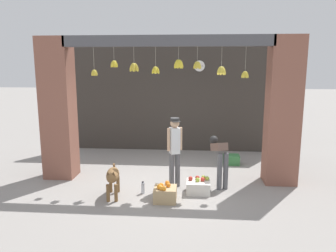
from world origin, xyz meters
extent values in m
plane|color=gray|center=(0.00, 0.00, 0.00)|extent=(60.00, 60.00, 0.00)
cube|color=#38332D|center=(0.00, 3.03, 1.65)|extent=(6.47, 0.12, 3.30)
cube|color=brown|center=(-2.58, 0.30, 1.65)|extent=(0.70, 0.60, 3.30)
cube|color=brown|center=(2.58, 0.30, 1.65)|extent=(0.70, 0.60, 3.30)
cube|color=#4C4C51|center=(0.00, 0.12, 3.18)|extent=(4.57, 0.24, 0.24)
cylinder|color=#B2AD99|center=(-1.64, 0.16, 2.82)|extent=(0.01, 0.01, 0.49)
ellipsoid|color=gold|center=(-1.60, 0.16, 2.50)|extent=(0.10, 0.05, 0.15)
ellipsoid|color=gold|center=(-1.62, 0.20, 2.50)|extent=(0.08, 0.09, 0.16)
ellipsoid|color=gold|center=(-1.66, 0.20, 2.50)|extent=(0.08, 0.09, 0.16)
ellipsoid|color=gold|center=(-1.68, 0.16, 2.50)|extent=(0.10, 0.05, 0.15)
ellipsoid|color=gold|center=(-1.66, 0.13, 2.50)|extent=(0.08, 0.09, 0.16)
ellipsoid|color=gold|center=(-1.62, 0.13, 2.50)|extent=(0.08, 0.09, 0.16)
cylinder|color=#B2AD99|center=(-1.17, 0.15, 2.92)|extent=(0.01, 0.01, 0.29)
ellipsoid|color=yellow|center=(-1.13, 0.15, 2.69)|extent=(0.11, 0.06, 0.17)
ellipsoid|color=yellow|center=(-1.15, 0.18, 2.69)|extent=(0.09, 0.10, 0.18)
ellipsoid|color=yellow|center=(-1.20, 0.18, 2.69)|extent=(0.09, 0.10, 0.18)
ellipsoid|color=yellow|center=(-1.22, 0.15, 2.69)|extent=(0.11, 0.06, 0.17)
ellipsoid|color=yellow|center=(-1.20, 0.11, 2.69)|extent=(0.09, 0.10, 0.18)
ellipsoid|color=yellow|center=(-1.15, 0.11, 2.69)|extent=(0.09, 0.10, 0.18)
cylinder|color=#B2AD99|center=(-0.72, 0.12, 2.89)|extent=(0.01, 0.01, 0.35)
ellipsoid|color=gold|center=(-0.67, 0.12, 2.62)|extent=(0.14, 0.07, 0.21)
ellipsoid|color=gold|center=(-0.72, 0.17, 2.62)|extent=(0.07, 0.14, 0.21)
ellipsoid|color=gold|center=(-0.78, 0.12, 2.62)|extent=(0.14, 0.07, 0.21)
ellipsoid|color=gold|center=(-0.72, 0.06, 2.62)|extent=(0.07, 0.14, 0.21)
cylinder|color=#B2AD99|center=(-0.25, 0.15, 2.85)|extent=(0.01, 0.01, 0.42)
ellipsoid|color=yellow|center=(-0.20, 0.15, 2.56)|extent=(0.12, 0.06, 0.18)
ellipsoid|color=yellow|center=(-0.25, 0.19, 2.56)|extent=(0.06, 0.12, 0.18)
ellipsoid|color=yellow|center=(-0.29, 0.15, 2.56)|extent=(0.12, 0.06, 0.18)
ellipsoid|color=yellow|center=(-0.25, 0.10, 2.56)|extent=(0.06, 0.12, 0.18)
cylinder|color=#B2AD99|center=(0.26, 0.10, 2.93)|extent=(0.01, 0.01, 0.28)
ellipsoid|color=yellow|center=(0.31, 0.10, 2.69)|extent=(0.14, 0.08, 0.22)
ellipsoid|color=yellow|center=(0.29, 0.14, 2.69)|extent=(0.12, 0.13, 0.23)
ellipsoid|color=yellow|center=(0.24, 0.15, 2.69)|extent=(0.09, 0.14, 0.22)
ellipsoid|color=yellow|center=(0.21, 0.12, 2.69)|extent=(0.14, 0.11, 0.23)
ellipsoid|color=yellow|center=(0.21, 0.08, 2.69)|extent=(0.14, 0.11, 0.23)
ellipsoid|color=yellow|center=(0.24, 0.05, 2.69)|extent=(0.09, 0.14, 0.22)
ellipsoid|color=yellow|center=(0.29, 0.06, 2.69)|extent=(0.12, 0.13, 0.23)
cylinder|color=#B2AD99|center=(0.66, 0.09, 2.91)|extent=(0.01, 0.01, 0.31)
ellipsoid|color=gold|center=(0.71, 0.09, 2.67)|extent=(0.12, 0.07, 0.18)
ellipsoid|color=gold|center=(0.69, 0.13, 2.67)|extent=(0.10, 0.11, 0.19)
ellipsoid|color=gold|center=(0.65, 0.14, 2.67)|extent=(0.08, 0.12, 0.19)
ellipsoid|color=gold|center=(0.62, 0.11, 2.67)|extent=(0.12, 0.09, 0.19)
ellipsoid|color=gold|center=(0.62, 0.07, 2.67)|extent=(0.12, 0.09, 0.19)
ellipsoid|color=gold|center=(0.65, 0.05, 2.67)|extent=(0.08, 0.12, 0.19)
ellipsoid|color=gold|center=(0.69, 0.06, 2.67)|extent=(0.10, 0.11, 0.19)
cylinder|color=#B2AD99|center=(1.18, 0.11, 2.85)|extent=(0.01, 0.01, 0.42)
ellipsoid|color=yellow|center=(1.23, 0.11, 2.55)|extent=(0.14, 0.07, 0.21)
ellipsoid|color=yellow|center=(1.21, 0.15, 2.55)|extent=(0.12, 0.12, 0.22)
ellipsoid|color=yellow|center=(1.17, 0.16, 2.55)|extent=(0.09, 0.13, 0.21)
ellipsoid|color=yellow|center=(1.14, 0.13, 2.55)|extent=(0.13, 0.10, 0.22)
ellipsoid|color=yellow|center=(1.14, 0.09, 2.55)|extent=(0.13, 0.10, 0.22)
ellipsoid|color=yellow|center=(1.17, 0.06, 2.55)|extent=(0.09, 0.13, 0.21)
ellipsoid|color=yellow|center=(1.21, 0.07, 2.55)|extent=(0.12, 0.12, 0.22)
cylinder|color=#B2AD99|center=(1.69, 0.09, 2.80)|extent=(0.01, 0.01, 0.52)
ellipsoid|color=gold|center=(1.73, 0.09, 2.47)|extent=(0.11, 0.06, 0.16)
ellipsoid|color=gold|center=(1.71, 0.12, 2.47)|extent=(0.09, 0.10, 0.17)
ellipsoid|color=gold|center=(1.67, 0.12, 2.47)|extent=(0.09, 0.10, 0.17)
ellipsoid|color=gold|center=(1.65, 0.09, 2.47)|extent=(0.11, 0.06, 0.16)
ellipsoid|color=gold|center=(1.67, 0.05, 2.47)|extent=(0.09, 0.10, 0.17)
ellipsoid|color=gold|center=(1.71, 0.05, 2.47)|extent=(0.09, 0.10, 0.17)
ellipsoid|color=brown|center=(-1.03, -0.85, 0.47)|extent=(0.35, 0.68, 0.26)
cylinder|color=brown|center=(-0.91, -1.08, 0.18)|extent=(0.07, 0.07, 0.35)
cylinder|color=brown|center=(-1.07, -1.11, 0.18)|extent=(0.07, 0.07, 0.35)
cylinder|color=brown|center=(-0.99, -0.59, 0.18)|extent=(0.07, 0.07, 0.35)
cylinder|color=brown|center=(-1.14, -0.62, 0.18)|extent=(0.07, 0.07, 0.35)
ellipsoid|color=brown|center=(-0.97, -1.20, 0.53)|extent=(0.20, 0.26, 0.18)
cone|color=brown|center=(-0.92, -1.20, 0.62)|extent=(0.06, 0.06, 0.07)
cone|color=brown|center=(-1.03, -1.21, 0.62)|extent=(0.06, 0.06, 0.07)
cylinder|color=brown|center=(-1.08, -0.50, 0.50)|extent=(0.07, 0.21, 0.27)
cylinder|color=#56565B|center=(0.26, -0.16, 0.38)|extent=(0.11, 0.11, 0.76)
cylinder|color=#56565B|center=(0.13, -0.21, 0.38)|extent=(0.11, 0.11, 0.76)
cube|color=silver|center=(0.20, -0.19, 1.05)|extent=(0.25, 0.23, 0.57)
cylinder|color=tan|center=(0.33, -0.13, 1.09)|extent=(0.06, 0.06, 0.50)
cylinder|color=tan|center=(0.07, -0.24, 1.09)|extent=(0.06, 0.06, 0.50)
sphere|color=tan|center=(0.20, -0.19, 1.44)|extent=(0.20, 0.20, 0.20)
cylinder|color=#2D2D2D|center=(0.20, -0.19, 1.52)|extent=(0.20, 0.20, 0.07)
cube|color=#2D2D2D|center=(0.24, -0.28, 1.49)|extent=(0.20, 0.17, 0.01)
cylinder|color=#56565B|center=(1.18, -0.27, 0.40)|extent=(0.11, 0.11, 0.81)
cylinder|color=#56565B|center=(1.31, -0.23, 0.40)|extent=(0.11, 0.11, 0.81)
cube|color=brown|center=(1.17, 0.02, 0.88)|extent=(0.37, 0.63, 0.31)
sphere|color=black|center=(1.08, 0.38, 0.95)|extent=(0.19, 0.19, 0.19)
cube|color=tan|center=(0.06, -0.98, 0.14)|extent=(0.44, 0.43, 0.28)
sphere|color=orange|center=(0.12, -0.95, 0.32)|extent=(0.09, 0.09, 0.09)
sphere|color=orange|center=(0.00, -1.12, 0.32)|extent=(0.09, 0.09, 0.09)
sphere|color=orange|center=(-0.02, -0.97, 0.32)|extent=(0.09, 0.09, 0.09)
sphere|color=orange|center=(-0.04, -1.08, 0.32)|extent=(0.09, 0.09, 0.09)
sphere|color=orange|center=(0.05, -1.13, 0.32)|extent=(0.09, 0.09, 0.09)
sphere|color=orange|center=(-0.03, -1.08, 0.32)|extent=(0.09, 0.09, 0.09)
sphere|color=orange|center=(0.09, -0.82, 0.32)|extent=(0.09, 0.09, 0.09)
sphere|color=orange|center=(-0.06, -1.04, 0.32)|extent=(0.09, 0.09, 0.09)
cube|color=silver|center=(0.72, -0.50, 0.13)|extent=(0.49, 0.43, 0.25)
sphere|color=#99B238|center=(0.83, -0.36, 0.29)|extent=(0.09, 0.09, 0.09)
sphere|color=red|center=(0.81, -0.49, 0.29)|extent=(0.09, 0.09, 0.09)
sphere|color=#99B238|center=(0.91, -0.41, 0.29)|extent=(0.09, 0.09, 0.09)
sphere|color=red|center=(0.70, -0.39, 0.29)|extent=(0.09, 0.09, 0.09)
sphere|color=#99B238|center=(0.70, -0.52, 0.29)|extent=(0.09, 0.09, 0.09)
sphere|color=red|center=(0.55, -0.45, 0.29)|extent=(0.09, 0.09, 0.09)
cube|color=#387A42|center=(1.64, 1.59, 0.13)|extent=(0.42, 0.33, 0.26)
cylinder|color=silver|center=(-0.45, -0.64, 0.12)|extent=(0.07, 0.07, 0.24)
cylinder|color=black|center=(-0.45, -0.64, 0.25)|extent=(0.04, 0.04, 0.03)
cylinder|color=black|center=(0.75, 2.96, 2.64)|extent=(0.35, 0.01, 0.35)
cylinder|color=white|center=(0.75, 2.95, 2.64)|extent=(0.33, 0.02, 0.33)
cube|color=black|center=(0.75, 2.94, 2.67)|extent=(0.01, 0.01, 0.09)
cube|color=black|center=(0.80, 2.94, 2.64)|extent=(0.13, 0.01, 0.01)
camera|label=1|loc=(0.61, -7.11, 2.69)|focal=35.00mm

